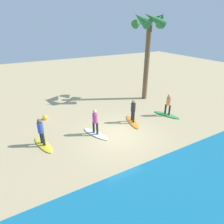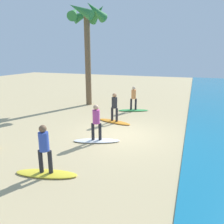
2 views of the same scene
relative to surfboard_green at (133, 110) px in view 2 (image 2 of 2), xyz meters
name	(u,v)px [view 2 (image 2 of 2)]	position (x,y,z in m)	size (l,w,h in m)	color
ground_plane	(121,135)	(4.78, 0.65, -0.04)	(60.00, 60.00, 0.00)	tan
surfboard_green	(133,110)	(0.00, 0.00, 0.00)	(2.10, 0.56, 0.09)	green
surfer_green	(134,96)	(0.00, 0.00, 0.99)	(0.32, 0.44, 1.64)	#232328
surfboard_orange	(114,122)	(2.98, -0.34, 0.00)	(2.10, 0.56, 0.09)	orange
surfer_orange	(114,105)	(2.98, -0.34, 0.99)	(0.32, 0.45, 1.64)	#232328
surfboard_white	(97,141)	(5.99, -0.11, 0.00)	(2.10, 0.56, 0.09)	white
surfer_white	(96,120)	(5.99, -0.11, 0.99)	(0.32, 0.44, 1.64)	#232328
surfboard_yellow	(47,174)	(9.16, -0.49, 0.00)	(2.10, 0.56, 0.09)	yellow
surfer_yellow	(44,146)	(9.16, -0.49, 0.99)	(0.32, 0.45, 1.64)	#232328
palm_tree	(87,24)	(-0.75, -3.83, 5.94)	(2.88, 3.03, 7.46)	brown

